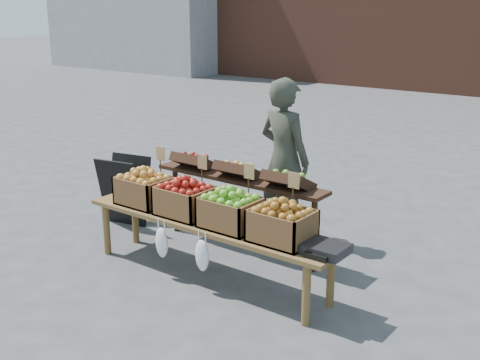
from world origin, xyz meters
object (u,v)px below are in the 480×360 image
Objects in this scene: crate_russet_pears at (185,201)px; crate_red_apples at (231,213)px; crate_golden_apples at (144,191)px; display_bench at (208,249)px; chalkboard_sign at (124,190)px; back_table at (239,203)px; vendor at (284,159)px; weighing_scale at (326,249)px; crate_green_apples at (282,226)px.

crate_russet_pears is 0.55m from crate_red_apples.
crate_golden_apples and crate_red_apples have the same top height.
crate_red_apples is at bearing 0.00° from display_bench.
chalkboard_sign is at bearing 165.08° from crate_red_apples.
back_table is at bearing 104.09° from display_bench.
chalkboard_sign is 1.09m from crate_golden_apples.
crate_russet_pears is (-0.28, 0.00, 0.42)m from display_bench.
crate_red_apples is at bearing -26.33° from chalkboard_sign.
vendor reaches higher than crate_red_apples.
crate_golden_apples is (0.90, -0.53, 0.30)m from chalkboard_sign.
weighing_scale is at bearing 0.00° from crate_red_apples.
weighing_scale is (1.25, 0.00, 0.33)m from display_bench.
crate_russet_pears and crate_green_apples have the same top height.
chalkboard_sign is at bearing 169.84° from weighing_scale.
display_bench is at bearing -75.91° from back_table.
back_table is 0.78× the size of display_bench.
crate_russet_pears is at bearing 180.00° from crate_green_apples.
display_bench is 0.93m from crate_green_apples.
display_bench is 5.40× the size of crate_golden_apples.
crate_red_apples is 1.00× the size of crate_green_apples.
vendor is 1.36m from crate_russet_pears.
chalkboard_sign is at bearing 149.44° from crate_golden_apples.
chalkboard_sign is at bearing -173.16° from back_table.
back_table is at bearing 48.18° from crate_golden_apples.
crate_russet_pears reaches higher than chalkboard_sign.
back_table is 4.20× the size of crate_red_apples.
crate_russet_pears is 1.00× the size of crate_green_apples.
crate_golden_apples and crate_green_apples have the same top height.
chalkboard_sign is 2.63m from crate_green_apples.
back_table is 0.75m from crate_russet_pears.
chalkboard_sign reaches higher than display_bench.
chalkboard_sign is at bearing 159.84° from crate_russet_pears.
display_bench is at bearing 99.34° from vendor.
display_bench is at bearing 0.00° from crate_russet_pears.
crate_green_apples is (1.01, -0.72, 0.19)m from back_table.
crate_golden_apples is at bearing 180.00° from crate_russet_pears.
crate_golden_apples is (-0.82, 0.00, 0.42)m from display_bench.
chalkboard_sign is at bearing 162.84° from display_bench.
crate_russet_pears is 1.00× the size of crate_red_apples.
back_table is 6.18× the size of weighing_scale.
crate_golden_apples is 1.10m from crate_red_apples.
back_table reaches higher than crate_red_apples.
crate_green_apples is (0.55, 0.00, 0.00)m from crate_red_apples.
crate_golden_apples is (-0.64, -0.72, 0.19)m from back_table.
vendor is 1.59m from crate_green_apples.
vendor is 1.46m from display_bench.
back_table reaches higher than weighing_scale.
vendor is 1.56m from crate_golden_apples.
crate_green_apples is 0.44m from weighing_scale.
crate_golden_apples is at bearing 180.00° from weighing_scale.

